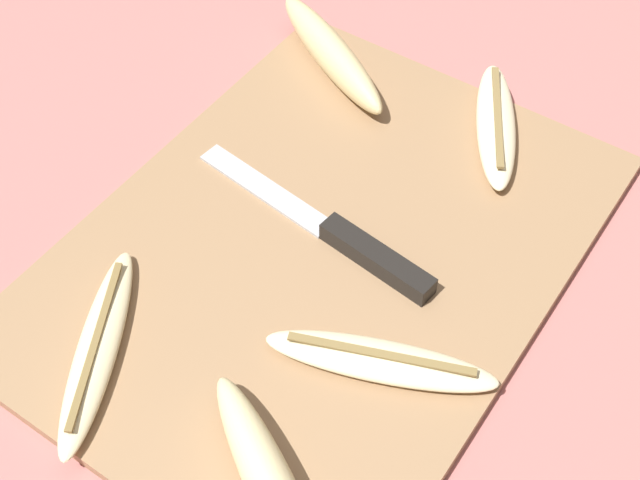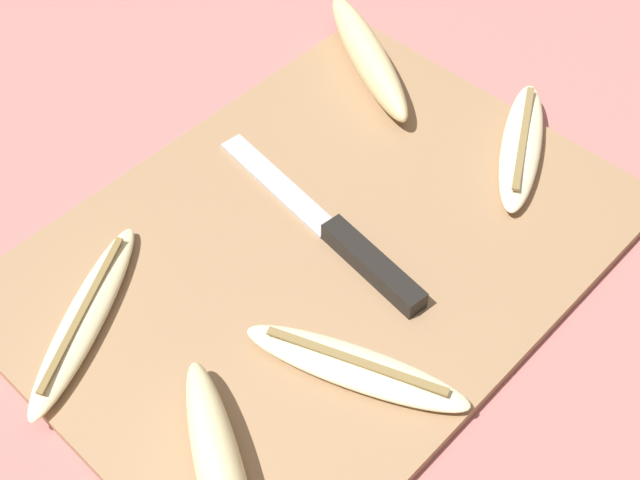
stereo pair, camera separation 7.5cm
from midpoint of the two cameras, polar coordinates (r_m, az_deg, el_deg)
The scene contains 7 objects.
ground_plane at distance 0.77m, azimuth -2.79°, elevation -1.20°, with size 4.00×4.00×0.00m, color #B76B66.
cutting_board at distance 0.76m, azimuth -2.81°, elevation -0.93°, with size 0.52×0.38×0.01m.
knife at distance 0.75m, azimuth -0.68°, elevation -0.43°, with size 0.05×0.26×0.02m.
banana_cream_curved at distance 0.72m, azimuth -16.99°, elevation -6.86°, with size 0.18×0.12×0.02m.
banana_bright_far at distance 0.86m, azimuth 8.73°, elevation 7.19°, with size 0.17×0.12×0.02m.
banana_mellow_near at distance 0.91m, azimuth -1.69°, elevation 11.76°, with size 0.12×0.19×0.04m.
banana_pale_long at distance 0.68m, azimuth 0.74°, elevation -7.94°, with size 0.10×0.18×0.02m.
Camera 1 is at (-0.39, -0.27, 0.61)m, focal length 50.00 mm.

